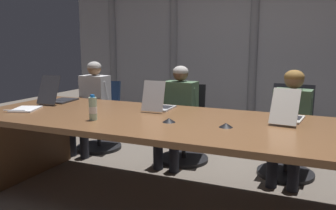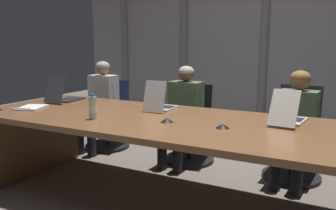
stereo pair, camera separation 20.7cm
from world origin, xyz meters
TOP-DOWN VIEW (x-y plane):
  - ground_plane at (0.00, 0.00)m, footprint 12.07×12.07m
  - conference_table at (0.00, 0.00)m, footprint 4.34×1.30m
  - curtain_backdrop at (0.00, 2.36)m, footprint 6.04×0.17m
  - laptop_left_end at (-1.79, 0.28)m, footprint 0.27×0.49m
  - laptop_left_mid at (-0.58, 0.33)m, footprint 0.23×0.40m
  - laptop_center at (0.63, 0.31)m, footprint 0.26×0.49m
  - office_chair_left_end at (-1.83, 1.12)m, footprint 0.60×0.60m
  - office_chair_left_mid at (-0.60, 1.12)m, footprint 0.60×0.61m
  - office_chair_center at (0.59, 1.13)m, footprint 0.60×0.60m
  - person_left_end at (-1.85, 0.96)m, footprint 0.38×0.56m
  - person_left_mid at (-0.64, 0.96)m, footprint 0.41×0.56m
  - person_center at (0.61, 0.96)m, footprint 0.41×0.57m
  - water_bottle_primary at (-0.90, -0.30)m, footprint 0.07×0.07m
  - conference_mic_left_side at (-0.27, -0.12)m, footprint 0.11×0.11m
  - conference_mic_middle at (0.20, -0.10)m, footprint 0.11×0.11m
  - spiral_notepad at (-1.78, -0.19)m, footprint 0.31×0.36m

SIDE VIEW (x-z plane):
  - ground_plane at x=0.00m, z-range 0.00..0.00m
  - office_chair_left_end at x=-1.83m, z-range -0.11..0.79m
  - office_chair_left_mid at x=-0.60m, z-range -0.12..0.80m
  - office_chair_center at x=0.59m, z-range -0.13..0.84m
  - conference_table at x=0.00m, z-range 0.24..1.00m
  - person_left_mid at x=-0.64m, z-range 0.07..1.22m
  - person_center at x=0.61m, z-range 0.08..1.22m
  - person_left_end at x=-1.85m, z-range 0.07..1.24m
  - spiral_notepad at x=-1.78m, z-range 0.75..0.78m
  - conference_mic_left_side at x=-0.27m, z-range 0.76..0.79m
  - conference_mic_middle at x=0.20m, z-range 0.76..0.79m
  - laptop_center at x=0.63m, z-range 0.67..0.96m
  - laptop_left_mid at x=-0.58m, z-range 0.67..0.97m
  - laptop_left_end at x=-1.79m, z-range 0.66..0.97m
  - water_bottle_primary at x=-0.90m, z-range 0.75..0.97m
  - curtain_backdrop at x=0.00m, z-range 0.00..2.76m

